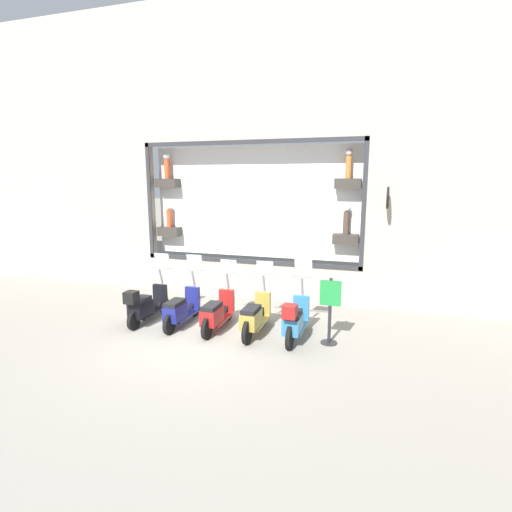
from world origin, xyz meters
The scene contains 8 objects.
ground_plane centered at (0.00, 0.00, 0.00)m, with size 120.00×120.00×0.00m, color gray.
building_facade centered at (3.60, 0.00, 4.37)m, with size 1.21×36.00×8.55m.
scooter_teal_0 centered at (0.60, -2.03, 0.48)m, with size 1.80×0.61×1.71m.
scooter_olive_1 centered at (0.66, -1.09, 0.44)m, with size 1.81×0.60×1.57m.
scooter_red_2 centered at (0.65, -0.14, 0.43)m, with size 1.80×0.61×1.55m.
scooter_navy_3 centered at (0.65, 0.80, 0.42)m, with size 1.80×0.60×1.63m.
scooter_black_4 centered at (0.59, 1.74, 0.46)m, with size 1.79×0.61×1.61m.
shop_sign_post centered at (0.66, -2.78, 0.78)m, with size 0.36×0.45×1.47m.
Camera 1 is at (-7.62, -3.73, 3.51)m, focal length 28.00 mm.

